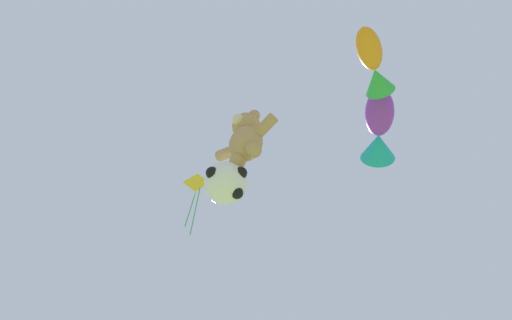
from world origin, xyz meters
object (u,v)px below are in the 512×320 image
at_px(teddy_bear_kite, 246,138).
at_px(diamond_kite, 195,191).
at_px(fish_kite_violet, 379,130).
at_px(fish_kite_tangerine, 373,65).
at_px(soccer_ball_kite, 226,183).

xyz_separation_m(teddy_bear_kite, diamond_kite, (-3.07, 1.16, 1.51)).
distance_m(fish_kite_violet, fish_kite_tangerine, 2.02).
height_order(soccer_ball_kite, fish_kite_violet, fish_kite_violet).
distance_m(fish_kite_violet, diamond_kite, 5.91).
bearing_deg(soccer_ball_kite, diamond_kite, 156.14).
height_order(teddy_bear_kite, fish_kite_tangerine, teddy_bear_kite).
bearing_deg(teddy_bear_kite, diamond_kite, 159.27).
distance_m(soccer_ball_kite, fish_kite_tangerine, 4.33).
relative_size(fish_kite_violet, diamond_kite, 0.73).
relative_size(soccer_ball_kite, diamond_kite, 0.39).
bearing_deg(teddy_bear_kite, fish_kite_violet, 38.68).
xyz_separation_m(fish_kite_violet, fish_kite_tangerine, (0.88, -1.78, -0.36)).
bearing_deg(diamond_kite, fish_kite_tangerine, -7.22).
xyz_separation_m(fish_kite_violet, diamond_kite, (-5.70, -0.94, 1.25)).
xyz_separation_m(teddy_bear_kite, fish_kite_violet, (2.63, 2.10, 0.27)).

